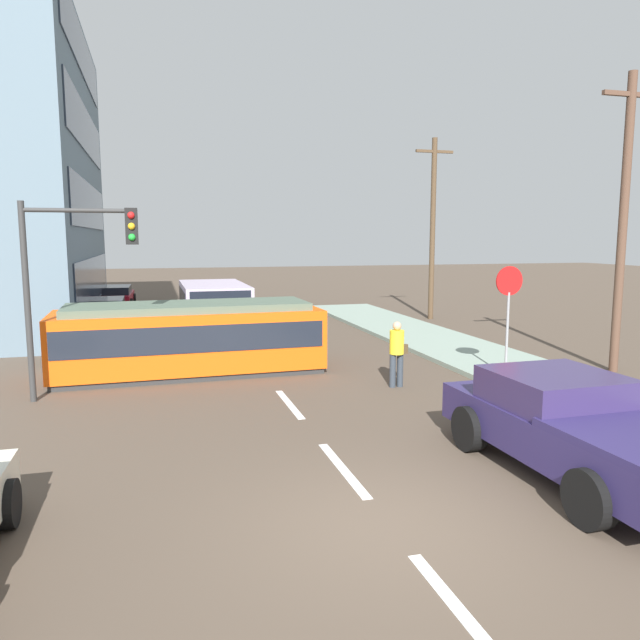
{
  "coord_description": "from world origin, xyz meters",
  "views": [
    {
      "loc": [
        -2.86,
        -6.93,
        3.75
      ],
      "look_at": [
        1.42,
        8.52,
        1.54
      ],
      "focal_mm": 33.69,
      "sensor_mm": 36.0,
      "label": 1
    }
  ],
  "objects_px": {
    "pickup_truck_parked": "(575,427)",
    "utility_pole_near": "(623,219)",
    "pedestrian_crossing": "(397,350)",
    "streetcar_tram": "(190,337)",
    "stop_sign": "(509,298)",
    "parked_sedan_mid": "(87,334)",
    "parked_sedan_furthest": "(115,296)",
    "traffic_light_mast": "(74,262)",
    "utility_pole_mid": "(433,226)",
    "city_bus": "(214,303)",
    "parked_sedan_far": "(104,311)"
  },
  "relations": [
    {
      "from": "utility_pole_mid",
      "to": "pickup_truck_parked",
      "type": "bearing_deg",
      "value": -108.97
    },
    {
      "from": "parked_sedan_mid",
      "to": "stop_sign",
      "type": "bearing_deg",
      "value": -32.86
    },
    {
      "from": "parked_sedan_mid",
      "to": "stop_sign",
      "type": "distance_m",
      "value": 13.24
    },
    {
      "from": "streetcar_tram",
      "to": "utility_pole_mid",
      "type": "bearing_deg",
      "value": 36.59
    },
    {
      "from": "pickup_truck_parked",
      "to": "parked_sedan_mid",
      "type": "xyz_separation_m",
      "value": [
        -8.49,
        13.04,
        -0.17
      ]
    },
    {
      "from": "traffic_light_mast",
      "to": "streetcar_tram",
      "type": "bearing_deg",
      "value": 38.05
    },
    {
      "from": "pickup_truck_parked",
      "to": "stop_sign",
      "type": "xyz_separation_m",
      "value": [
        2.56,
        5.9,
        1.4
      ]
    },
    {
      "from": "utility_pole_near",
      "to": "parked_sedan_furthest",
      "type": "bearing_deg",
      "value": 125.97
    },
    {
      "from": "parked_sedan_mid",
      "to": "utility_pole_near",
      "type": "height_order",
      "value": "utility_pole_near"
    },
    {
      "from": "city_bus",
      "to": "pedestrian_crossing",
      "type": "xyz_separation_m",
      "value": [
        3.49,
        -11.0,
        -0.13
      ]
    },
    {
      "from": "parked_sedan_far",
      "to": "streetcar_tram",
      "type": "bearing_deg",
      "value": -73.41
    },
    {
      "from": "parked_sedan_mid",
      "to": "parked_sedan_far",
      "type": "bearing_deg",
      "value": 89.37
    },
    {
      "from": "parked_sedan_far",
      "to": "stop_sign",
      "type": "height_order",
      "value": "stop_sign"
    },
    {
      "from": "parked_sedan_furthest",
      "to": "utility_pole_near",
      "type": "relative_size",
      "value": 0.56
    },
    {
      "from": "stop_sign",
      "to": "utility_pole_near",
      "type": "relative_size",
      "value": 0.35
    },
    {
      "from": "traffic_light_mast",
      "to": "parked_sedan_mid",
      "type": "bearing_deg",
      "value": 94.16
    },
    {
      "from": "pedestrian_crossing",
      "to": "pickup_truck_parked",
      "type": "bearing_deg",
      "value": -85.46
    },
    {
      "from": "streetcar_tram",
      "to": "traffic_light_mast",
      "type": "height_order",
      "value": "traffic_light_mast"
    },
    {
      "from": "parked_sedan_far",
      "to": "parked_sedan_furthest",
      "type": "xyz_separation_m",
      "value": [
        0.06,
        6.83,
        0.0
      ]
    },
    {
      "from": "stop_sign",
      "to": "utility_pole_near",
      "type": "bearing_deg",
      "value": 2.77
    },
    {
      "from": "utility_pole_near",
      "to": "utility_pole_mid",
      "type": "xyz_separation_m",
      "value": [
        -0.09,
        11.5,
        0.03
      ]
    },
    {
      "from": "utility_pole_near",
      "to": "utility_pole_mid",
      "type": "relative_size",
      "value": 0.99
    },
    {
      "from": "pickup_truck_parked",
      "to": "streetcar_tram",
      "type": "bearing_deg",
      "value": 120.77
    },
    {
      "from": "stop_sign",
      "to": "utility_pole_near",
      "type": "distance_m",
      "value": 4.12
    },
    {
      "from": "city_bus",
      "to": "pedestrian_crossing",
      "type": "distance_m",
      "value": 11.54
    },
    {
      "from": "pedestrian_crossing",
      "to": "streetcar_tram",
      "type": "bearing_deg",
      "value": 148.4
    },
    {
      "from": "parked_sedan_furthest",
      "to": "stop_sign",
      "type": "distance_m",
      "value": 22.96
    },
    {
      "from": "stop_sign",
      "to": "utility_pole_mid",
      "type": "xyz_separation_m",
      "value": [
        3.49,
        11.67,
        2.08
      ]
    },
    {
      "from": "streetcar_tram",
      "to": "parked_sedan_furthest",
      "type": "relative_size",
      "value": 1.6
    },
    {
      "from": "pickup_truck_parked",
      "to": "parked_sedan_mid",
      "type": "relative_size",
      "value": 1.14
    },
    {
      "from": "parked_sedan_far",
      "to": "utility_pole_mid",
      "type": "bearing_deg",
      "value": -6.45
    },
    {
      "from": "streetcar_tram",
      "to": "pickup_truck_parked",
      "type": "relative_size",
      "value": 1.45
    },
    {
      "from": "pedestrian_crossing",
      "to": "stop_sign",
      "type": "bearing_deg",
      "value": -2.71
    },
    {
      "from": "pedestrian_crossing",
      "to": "parked_sedan_mid",
      "type": "height_order",
      "value": "pedestrian_crossing"
    },
    {
      "from": "pedestrian_crossing",
      "to": "utility_pole_near",
      "type": "relative_size",
      "value": 0.21
    },
    {
      "from": "city_bus",
      "to": "pickup_truck_parked",
      "type": "relative_size",
      "value": 1.06
    },
    {
      "from": "parked_sedan_mid",
      "to": "parked_sedan_furthest",
      "type": "relative_size",
      "value": 0.98
    },
    {
      "from": "pedestrian_crossing",
      "to": "utility_pole_mid",
      "type": "relative_size",
      "value": 0.2
    },
    {
      "from": "utility_pole_near",
      "to": "pickup_truck_parked",
      "type": "bearing_deg",
      "value": -135.24
    },
    {
      "from": "pickup_truck_parked",
      "to": "traffic_light_mast",
      "type": "bearing_deg",
      "value": 138.97
    },
    {
      "from": "pickup_truck_parked",
      "to": "utility_pole_near",
      "type": "xyz_separation_m",
      "value": [
        6.13,
        6.08,
        3.45
      ]
    },
    {
      "from": "pedestrian_crossing",
      "to": "city_bus",
      "type": "bearing_deg",
      "value": 107.61
    },
    {
      "from": "traffic_light_mast",
      "to": "utility_pole_near",
      "type": "relative_size",
      "value": 0.56
    },
    {
      "from": "parked_sedan_furthest",
      "to": "stop_sign",
      "type": "relative_size",
      "value": 1.58
    },
    {
      "from": "parked_sedan_mid",
      "to": "pickup_truck_parked",
      "type": "bearing_deg",
      "value": -56.93
    },
    {
      "from": "parked_sedan_far",
      "to": "pedestrian_crossing",
      "type": "bearing_deg",
      "value": -58.89
    },
    {
      "from": "parked_sedan_far",
      "to": "utility_pole_near",
      "type": "bearing_deg",
      "value": -42.06
    },
    {
      "from": "utility_pole_near",
      "to": "streetcar_tram",
      "type": "bearing_deg",
      "value": 165.42
    },
    {
      "from": "city_bus",
      "to": "pedestrian_crossing",
      "type": "height_order",
      "value": "city_bus"
    },
    {
      "from": "pedestrian_crossing",
      "to": "parked_sedan_far",
      "type": "xyz_separation_m",
      "value": [
        -7.94,
        13.16,
        -0.32
      ]
    }
  ]
}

